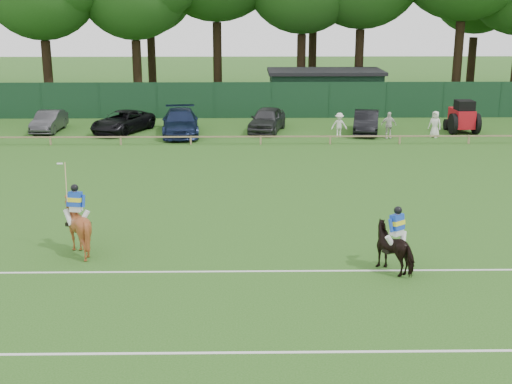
{
  "coord_description": "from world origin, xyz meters",
  "views": [
    {
      "loc": [
        0.13,
        -20.48,
        8.05
      ],
      "look_at": [
        0.5,
        3.0,
        1.4
      ],
      "focal_mm": 48.0,
      "sensor_mm": 36.0,
      "label": 1
    }
  ],
  "objects_px": {
    "estate_black": "(366,122)",
    "spectator_left": "(339,125)",
    "sedan_navy": "(180,122)",
    "utility_shed": "(325,90)",
    "spectator_mid": "(389,125)",
    "horse_chestnut": "(77,227)",
    "tractor": "(462,117)",
    "hatch_grey": "(267,119)",
    "horse_dark": "(396,248)",
    "sedan_grey": "(49,121)",
    "spectator_right": "(435,124)",
    "suv_black": "(123,122)"
  },
  "relations": [
    {
      "from": "estate_black",
      "to": "spectator_left",
      "type": "xyz_separation_m",
      "value": [
        -1.85,
        -1.27,
        0.05
      ]
    },
    {
      "from": "tractor",
      "to": "spectator_mid",
      "type": "bearing_deg",
      "value": -162.49
    },
    {
      "from": "horse_dark",
      "to": "sedan_navy",
      "type": "bearing_deg",
      "value": -106.56
    },
    {
      "from": "utility_shed",
      "to": "horse_chestnut",
      "type": "bearing_deg",
      "value": -111.23
    },
    {
      "from": "hatch_grey",
      "to": "sedan_navy",
      "type": "bearing_deg",
      "value": -155.11
    },
    {
      "from": "sedan_grey",
      "to": "spectator_mid",
      "type": "relative_size",
      "value": 2.5
    },
    {
      "from": "hatch_grey",
      "to": "spectator_right",
      "type": "distance_m",
      "value": 10.23
    },
    {
      "from": "utility_shed",
      "to": "tractor",
      "type": "bearing_deg",
      "value": -48.62
    },
    {
      "from": "suv_black",
      "to": "horse_chestnut",
      "type": "bearing_deg",
      "value": -60.05
    },
    {
      "from": "sedan_navy",
      "to": "hatch_grey",
      "type": "xyz_separation_m",
      "value": [
        5.33,
        1.05,
        -0.01
      ]
    },
    {
      "from": "sedan_navy",
      "to": "spectator_left",
      "type": "height_order",
      "value": "sedan_navy"
    },
    {
      "from": "sedan_navy",
      "to": "spectator_mid",
      "type": "relative_size",
      "value": 3.36
    },
    {
      "from": "estate_black",
      "to": "horse_dark",
      "type": "bearing_deg",
      "value": -86.45
    },
    {
      "from": "tractor",
      "to": "hatch_grey",
      "type": "bearing_deg",
      "value": 175.72
    },
    {
      "from": "hatch_grey",
      "to": "spectator_left",
      "type": "distance_m",
      "value": 4.69
    },
    {
      "from": "horse_chestnut",
      "to": "tractor",
      "type": "distance_m",
      "value": 28.03
    },
    {
      "from": "sedan_grey",
      "to": "hatch_grey",
      "type": "xyz_separation_m",
      "value": [
        13.67,
        -0.12,
        0.11
      ]
    },
    {
      "from": "utility_shed",
      "to": "sedan_grey",
      "type": "bearing_deg",
      "value": -156.47
    },
    {
      "from": "horse_dark",
      "to": "estate_black",
      "type": "bearing_deg",
      "value": -135.37
    },
    {
      "from": "sedan_grey",
      "to": "spectator_left",
      "type": "relative_size",
      "value": 2.68
    },
    {
      "from": "sedan_grey",
      "to": "hatch_grey",
      "type": "bearing_deg",
      "value": 0.85
    },
    {
      "from": "horse_chestnut",
      "to": "suv_black",
      "type": "height_order",
      "value": "horse_chestnut"
    },
    {
      "from": "spectator_right",
      "to": "tractor",
      "type": "relative_size",
      "value": 0.64
    },
    {
      "from": "spectator_right",
      "to": "spectator_left",
      "type": "bearing_deg",
      "value": -143.15
    },
    {
      "from": "horse_chestnut",
      "to": "spectator_mid",
      "type": "bearing_deg",
      "value": -115.52
    },
    {
      "from": "spectator_left",
      "to": "utility_shed",
      "type": "distance_m",
      "value": 9.99
    },
    {
      "from": "estate_black",
      "to": "spectator_left",
      "type": "distance_m",
      "value": 2.24
    },
    {
      "from": "spectator_left",
      "to": "tractor",
      "type": "xyz_separation_m",
      "value": [
        7.83,
        1.32,
        0.23
      ]
    },
    {
      "from": "sedan_navy",
      "to": "spectator_mid",
      "type": "bearing_deg",
      "value": -10.9
    },
    {
      "from": "suv_black",
      "to": "estate_black",
      "type": "height_order",
      "value": "estate_black"
    },
    {
      "from": "sedan_grey",
      "to": "estate_black",
      "type": "xyz_separation_m",
      "value": [
        19.81,
        -0.76,
        0.04
      ]
    },
    {
      "from": "hatch_grey",
      "to": "spectator_mid",
      "type": "xyz_separation_m",
      "value": [
        7.18,
        -2.29,
        0.03
      ]
    },
    {
      "from": "sedan_grey",
      "to": "utility_shed",
      "type": "xyz_separation_m",
      "value": [
        18.18,
        7.92,
        0.88
      ]
    },
    {
      "from": "spectator_mid",
      "to": "suv_black",
      "type": "bearing_deg",
      "value": 172.92
    },
    {
      "from": "horse_dark",
      "to": "horse_chestnut",
      "type": "distance_m",
      "value": 10.22
    },
    {
      "from": "spectator_left",
      "to": "horse_chestnut",
      "type": "bearing_deg",
      "value": -120.51
    },
    {
      "from": "spectator_mid",
      "to": "sedan_grey",
      "type": "bearing_deg",
      "value": 173.98
    },
    {
      "from": "sedan_grey",
      "to": "spectator_right",
      "type": "xyz_separation_m",
      "value": [
        23.7,
        -2.18,
        0.14
      ]
    },
    {
      "from": "estate_black",
      "to": "hatch_grey",
      "type": "bearing_deg",
      "value": -174.95
    },
    {
      "from": "estate_black",
      "to": "spectator_left",
      "type": "bearing_deg",
      "value": -134.53
    },
    {
      "from": "sedan_navy",
      "to": "spectator_left",
      "type": "relative_size",
      "value": 3.61
    },
    {
      "from": "hatch_grey",
      "to": "estate_black",
      "type": "height_order",
      "value": "hatch_grey"
    },
    {
      "from": "horse_chestnut",
      "to": "hatch_grey",
      "type": "distance_m",
      "value": 22.3
    },
    {
      "from": "sedan_navy",
      "to": "tractor",
      "type": "bearing_deg",
      "value": -3.73
    },
    {
      "from": "sedan_navy",
      "to": "utility_shed",
      "type": "bearing_deg",
      "value": 37.5
    },
    {
      "from": "sedan_grey",
      "to": "sedan_navy",
      "type": "distance_m",
      "value": 8.42
    },
    {
      "from": "horse_chestnut",
      "to": "spectator_mid",
      "type": "relative_size",
      "value": 1.13
    },
    {
      "from": "horse_dark",
      "to": "spectator_mid",
      "type": "height_order",
      "value": "spectator_mid"
    },
    {
      "from": "spectator_mid",
      "to": "tractor",
      "type": "bearing_deg",
      "value": 19.58
    },
    {
      "from": "spectator_right",
      "to": "tractor",
      "type": "xyz_separation_m",
      "value": [
        2.09,
        1.46,
        0.17
      ]
    }
  ]
}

